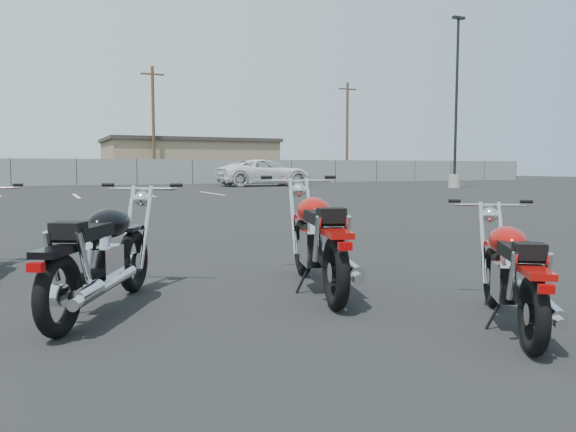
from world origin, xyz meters
name	(u,v)px	position (x,y,z in m)	size (l,w,h in m)	color
ground	(294,279)	(0.00, 0.00, 0.00)	(120.00, 120.00, 0.00)	black
motorcycle_second_black	(102,255)	(-2.09, -0.59, 0.49)	(1.46, 2.09, 1.08)	black
motorcycle_third_red	(318,239)	(-0.01, -0.62, 0.52)	(1.11, 2.32, 1.14)	black
motorcycle_rear_red	(513,273)	(0.75, -2.40, 0.43)	(1.38, 1.79, 0.94)	black
training_cone_near	(328,245)	(1.14, 1.32, 0.15)	(0.24, 0.24, 0.29)	red
light_pole_east	(455,144)	(20.38, 21.03, 2.59)	(0.80, 0.70, 10.02)	#9B9993
chainlink_fence	(76,172)	(0.00, 35.00, 0.90)	(80.06, 0.06, 1.80)	slate
tan_building_east	(188,160)	(10.00, 44.00, 1.86)	(14.40, 9.40, 3.70)	#8C775A
utility_pole_c	(153,123)	(6.00, 39.00, 4.69)	(1.80, 0.24, 9.00)	#432D1F
utility_pole_d	(347,130)	(24.00, 40.00, 4.69)	(1.80, 0.24, 9.00)	#432D1F
parking_line_stripes	(38,197)	(-2.50, 20.00, 0.00)	(15.12, 4.00, 0.01)	silver
white_van	(265,165)	(11.18, 28.64, 1.36)	(7.17, 2.87, 2.72)	white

